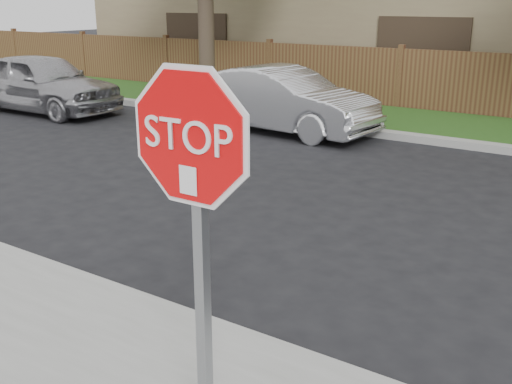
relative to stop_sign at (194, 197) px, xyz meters
The scene contains 4 objects.
ground 2.38m from the stop_sign, 76.44° to the left, with size 90.00×90.00×0.00m, color black.
stop_sign is the anchor object (origin of this frame).
sedan_far_left 13.58m from the stop_sign, 145.81° to the left, with size 1.79×4.45×1.52m, color #ACABB0.
sedan_left 10.20m from the stop_sign, 118.36° to the left, with size 1.50×4.29×1.41m, color silver.
Camera 1 is at (1.53, -3.76, 2.80)m, focal length 42.00 mm.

